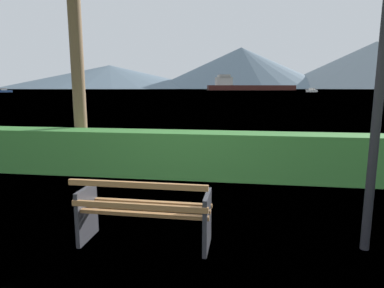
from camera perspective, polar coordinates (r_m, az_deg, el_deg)
ground_plane at (r=4.26m, az=-7.96°, el=-16.64°), size 1400.00×1400.00×0.00m
water_surface at (r=310.14m, az=8.32°, el=9.34°), size 620.00×620.00×0.00m
park_bench at (r=4.04m, az=-8.34°, el=-11.62°), size 1.60×0.59×0.87m
hedge_row at (r=6.99m, az=-0.91°, el=-1.81°), size 12.27×0.71×0.97m
lamp_post at (r=4.19m, az=30.42°, el=15.07°), size 0.30×0.30×3.45m
cargo_ship_large at (r=236.86m, az=9.18°, el=9.94°), size 62.20×22.89×10.79m
fishing_boat_near at (r=149.87m, az=-29.90°, el=8.01°), size 5.47×5.44×1.67m
sailboat_mid at (r=260.58m, az=19.99°, el=8.89°), size 7.36×6.71×1.13m
tender_far at (r=149.39m, az=20.12°, el=8.72°), size 5.42×5.83×1.75m
distant_hills at (r=573.25m, az=9.98°, el=12.60°), size 777.78×365.23×73.29m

